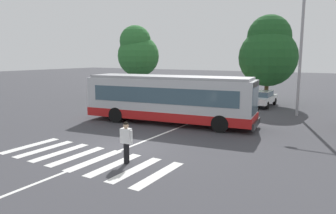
{
  "coord_description": "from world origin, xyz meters",
  "views": [
    {
      "loc": [
        9.12,
        -11.5,
        4.28
      ],
      "look_at": [
        -0.48,
        4.45,
        1.3
      ],
      "focal_mm": 33.83,
      "sensor_mm": 36.0,
      "label": 1
    }
  ],
  "objects_px": {
    "city_transit_bus": "(169,99)",
    "twin_arm_street_lamp": "(302,39)",
    "parked_car_red": "(207,94)",
    "parked_car_white": "(261,98)",
    "background_tree_right": "(268,51)",
    "parked_car_black": "(183,92)",
    "background_tree_left": "(137,52)",
    "pedestrian_crossing_street": "(126,140)",
    "parked_car_champagne": "(232,96)"
  },
  "relations": [
    {
      "from": "parked_car_white",
      "to": "background_tree_left",
      "type": "distance_m",
      "value": 13.65
    },
    {
      "from": "parked_car_red",
      "to": "background_tree_right",
      "type": "distance_m",
      "value": 6.7
    },
    {
      "from": "parked_car_black",
      "to": "background_tree_left",
      "type": "distance_m",
      "value": 6.56
    },
    {
      "from": "parked_car_red",
      "to": "city_transit_bus",
      "type": "bearing_deg",
      "value": -79.28
    },
    {
      "from": "city_transit_bus",
      "to": "parked_car_champagne",
      "type": "bearing_deg",
      "value": 86.49
    },
    {
      "from": "parked_car_red",
      "to": "background_tree_left",
      "type": "xyz_separation_m",
      "value": [
        -7.86,
        -0.34,
        4.01
      ]
    },
    {
      "from": "parked_car_white",
      "to": "twin_arm_street_lamp",
      "type": "distance_m",
      "value": 6.6
    },
    {
      "from": "background_tree_left",
      "to": "background_tree_right",
      "type": "xyz_separation_m",
      "value": [
        13.1,
        1.65,
        -0.04
      ]
    },
    {
      "from": "pedestrian_crossing_street",
      "to": "parked_car_white",
      "type": "height_order",
      "value": "pedestrian_crossing_street"
    },
    {
      "from": "city_transit_bus",
      "to": "parked_car_red",
      "type": "xyz_separation_m",
      "value": [
        -1.95,
        10.28,
        -0.82
      ]
    },
    {
      "from": "parked_car_champagne",
      "to": "pedestrian_crossing_street",
      "type": "bearing_deg",
      "value": -83.76
    },
    {
      "from": "city_transit_bus",
      "to": "twin_arm_street_lamp",
      "type": "bearing_deg",
      "value": 46.46
    },
    {
      "from": "pedestrian_crossing_street",
      "to": "parked_car_champagne",
      "type": "height_order",
      "value": "pedestrian_crossing_street"
    },
    {
      "from": "parked_car_champagne",
      "to": "parked_car_white",
      "type": "relative_size",
      "value": 1.0
    },
    {
      "from": "parked_car_red",
      "to": "parked_car_champagne",
      "type": "relative_size",
      "value": 1.01
    },
    {
      "from": "parked_car_red",
      "to": "twin_arm_street_lamp",
      "type": "relative_size",
      "value": 0.51
    },
    {
      "from": "city_transit_bus",
      "to": "twin_arm_street_lamp",
      "type": "height_order",
      "value": "twin_arm_street_lamp"
    },
    {
      "from": "parked_car_red",
      "to": "twin_arm_street_lamp",
      "type": "distance_m",
      "value": 10.34
    },
    {
      "from": "background_tree_right",
      "to": "background_tree_left",
      "type": "bearing_deg",
      "value": -172.83
    },
    {
      "from": "parked_car_champagne",
      "to": "background_tree_right",
      "type": "xyz_separation_m",
      "value": [
        2.68,
        1.6,
        3.96
      ]
    },
    {
      "from": "parked_car_champagne",
      "to": "twin_arm_street_lamp",
      "type": "distance_m",
      "value": 8.22
    },
    {
      "from": "background_tree_left",
      "to": "background_tree_right",
      "type": "bearing_deg",
      "value": 7.17
    },
    {
      "from": "parked_car_black",
      "to": "parked_car_red",
      "type": "relative_size",
      "value": 1.0
    },
    {
      "from": "city_transit_bus",
      "to": "background_tree_left",
      "type": "height_order",
      "value": "background_tree_left"
    },
    {
      "from": "background_tree_left",
      "to": "parked_car_black",
      "type": "bearing_deg",
      "value": 5.62
    },
    {
      "from": "parked_car_black",
      "to": "parked_car_white",
      "type": "distance_m",
      "value": 7.89
    },
    {
      "from": "parked_car_red",
      "to": "parked_car_white",
      "type": "height_order",
      "value": "same"
    },
    {
      "from": "twin_arm_street_lamp",
      "to": "background_tree_right",
      "type": "height_order",
      "value": "twin_arm_street_lamp"
    },
    {
      "from": "pedestrian_crossing_street",
      "to": "parked_car_black",
      "type": "bearing_deg",
      "value": 111.68
    },
    {
      "from": "pedestrian_crossing_street",
      "to": "parked_car_red",
      "type": "xyz_separation_m",
      "value": [
        -4.48,
        17.87,
        -0.2
      ]
    },
    {
      "from": "pedestrian_crossing_street",
      "to": "city_transit_bus",
      "type": "bearing_deg",
      "value": 108.45
    },
    {
      "from": "background_tree_left",
      "to": "parked_car_white",
      "type": "bearing_deg",
      "value": 0.82
    },
    {
      "from": "background_tree_right",
      "to": "parked_car_black",
      "type": "bearing_deg",
      "value": -171.82
    },
    {
      "from": "pedestrian_crossing_street",
      "to": "parked_car_champagne",
      "type": "relative_size",
      "value": 0.38
    },
    {
      "from": "background_tree_left",
      "to": "background_tree_right",
      "type": "relative_size",
      "value": 0.94
    },
    {
      "from": "twin_arm_street_lamp",
      "to": "pedestrian_crossing_street",
      "type": "bearing_deg",
      "value": -105.79
    },
    {
      "from": "parked_car_champagne",
      "to": "parked_car_white",
      "type": "height_order",
      "value": "same"
    },
    {
      "from": "city_transit_bus",
      "to": "parked_car_white",
      "type": "distance_m",
      "value": 10.67
    },
    {
      "from": "pedestrian_crossing_street",
      "to": "parked_car_white",
      "type": "relative_size",
      "value": 0.38
    },
    {
      "from": "parked_car_red",
      "to": "parked_car_white",
      "type": "distance_m",
      "value": 5.19
    },
    {
      "from": "parked_car_white",
      "to": "background_tree_right",
      "type": "distance_m",
      "value": 4.23
    },
    {
      "from": "parked_car_black",
      "to": "parked_car_champagne",
      "type": "xyz_separation_m",
      "value": [
        5.25,
        -0.46,
        0.0
      ]
    },
    {
      "from": "twin_arm_street_lamp",
      "to": "background_tree_right",
      "type": "relative_size",
      "value": 1.12
    },
    {
      "from": "pedestrian_crossing_street",
      "to": "parked_car_red",
      "type": "height_order",
      "value": "pedestrian_crossing_street"
    },
    {
      "from": "parked_car_white",
      "to": "background_tree_right",
      "type": "bearing_deg",
      "value": 88.16
    },
    {
      "from": "pedestrian_crossing_street",
      "to": "parked_car_white",
      "type": "bearing_deg",
      "value": 87.69
    },
    {
      "from": "pedestrian_crossing_street",
      "to": "twin_arm_street_lamp",
      "type": "relative_size",
      "value": 0.19
    },
    {
      "from": "parked_car_champagne",
      "to": "city_transit_bus",
      "type": "bearing_deg",
      "value": -93.51
    },
    {
      "from": "twin_arm_street_lamp",
      "to": "parked_car_white",
      "type": "bearing_deg",
      "value": 137.6
    },
    {
      "from": "parked_car_red",
      "to": "background_tree_left",
      "type": "height_order",
      "value": "background_tree_left"
    }
  ]
}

